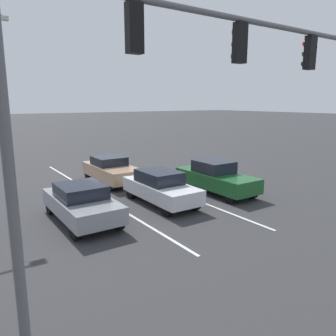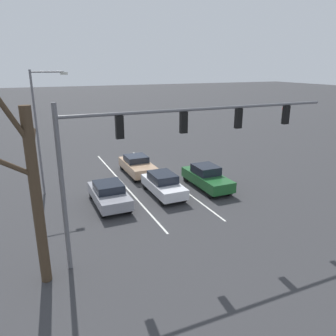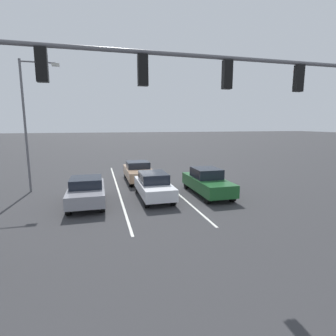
% 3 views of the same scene
% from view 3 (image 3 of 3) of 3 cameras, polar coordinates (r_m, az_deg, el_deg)
% --- Properties ---
extents(ground_plane, '(240.00, 240.00, 0.00)m').
position_cam_3_polar(ground_plane, '(20.83, -6.57, -2.42)').
color(ground_plane, '#333335').
extents(lane_stripe_left_divider, '(0.12, 16.65, 0.01)m').
position_cam_3_polar(lane_stripe_left_divider, '(18.94, -0.22, -3.55)').
color(lane_stripe_left_divider, silver).
rests_on(lane_stripe_left_divider, ground_plane).
extents(lane_stripe_center_divider, '(0.12, 16.65, 0.01)m').
position_cam_3_polar(lane_stripe_center_divider, '(18.39, -10.99, -4.13)').
color(lane_stripe_center_divider, silver).
rests_on(lane_stripe_center_divider, ground_plane).
extents(car_gray_rightlane_front, '(1.86, 4.27, 1.47)m').
position_cam_3_polar(car_gray_rightlane_front, '(14.82, -17.32, -4.70)').
color(car_gray_rightlane_front, gray).
rests_on(car_gray_rightlane_front, ground_plane).
extents(car_silver_midlane_front, '(1.70, 4.22, 1.51)m').
position_cam_3_polar(car_silver_midlane_front, '(15.27, -3.13, -3.80)').
color(car_silver_midlane_front, silver).
rests_on(car_silver_midlane_front, ground_plane).
extents(car_darkgreen_leftlane_front, '(1.75, 4.64, 1.61)m').
position_cam_3_polar(car_darkgreen_leftlane_front, '(16.32, 8.53, -2.99)').
color(car_darkgreen_leftlane_front, '#1E5928').
rests_on(car_darkgreen_leftlane_front, ground_plane).
extents(car_tan_midlane_second, '(1.87, 4.45, 1.47)m').
position_cam_3_polar(car_tan_midlane_second, '(20.03, -6.46, -0.74)').
color(car_tan_midlane_second, tan).
rests_on(car_tan_midlane_second, ground_plane).
extents(traffic_signal_gantry, '(13.37, 0.37, 7.07)m').
position_cam_3_polar(traffic_signal_gantry, '(8.63, -10.47, 16.48)').
color(traffic_signal_gantry, slate).
rests_on(traffic_signal_gantry, ground_plane).
extents(street_lamp_right_shoulder, '(2.28, 0.24, 8.13)m').
position_cam_3_polar(street_lamp_right_shoulder, '(18.51, -28.01, 9.79)').
color(street_lamp_right_shoulder, slate).
rests_on(street_lamp_right_shoulder, ground_plane).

